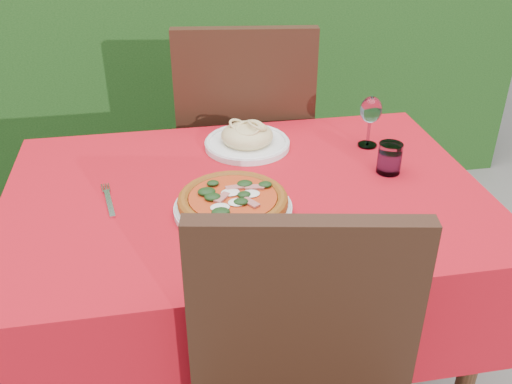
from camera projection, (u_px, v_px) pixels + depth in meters
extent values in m
cube|color=black|center=(195.00, 25.00, 2.80)|extent=(3.20, 0.55, 1.60)
cube|color=#412515|center=(245.00, 199.00, 1.52)|extent=(1.20, 0.80, 0.04)
cylinder|color=#412515|center=(469.00, 366.00, 1.50)|extent=(0.05, 0.05, 0.70)
cylinder|color=#412515|center=(72.00, 256.00, 1.91)|extent=(0.05, 0.05, 0.70)
cylinder|color=#412515|center=(377.00, 225.00, 2.08)|extent=(0.05, 0.05, 0.70)
cube|color=red|center=(246.00, 239.00, 1.59)|extent=(1.26, 0.86, 0.32)
cube|color=black|center=(303.00, 326.00, 1.09)|extent=(0.44, 0.12, 0.48)
cube|color=black|center=(244.00, 151.00, 2.25)|extent=(0.53, 0.53, 0.04)
cube|color=black|center=(245.00, 105.00, 1.92)|extent=(0.47, 0.11, 0.52)
cylinder|color=black|center=(288.00, 183.00, 2.57)|extent=(0.04, 0.04, 0.48)
cylinder|color=black|center=(198.00, 185.00, 2.55)|extent=(0.04, 0.04, 0.48)
cylinder|color=black|center=(298.00, 234.00, 2.22)|extent=(0.04, 0.04, 0.48)
cylinder|color=black|center=(194.00, 237.00, 2.20)|extent=(0.04, 0.04, 0.48)
cylinder|color=silver|center=(233.00, 209.00, 1.41)|extent=(0.29, 0.29, 0.02)
cylinder|color=#BC6D1A|center=(233.00, 202.00, 1.40)|extent=(0.34, 0.34, 0.02)
cylinder|color=#962609|center=(233.00, 198.00, 1.40)|extent=(0.27, 0.27, 0.01)
cylinder|color=white|center=(247.00, 144.00, 1.73)|extent=(0.26, 0.26, 0.02)
ellipsoid|color=#D7BC86|center=(247.00, 136.00, 1.71)|extent=(0.16, 0.16, 0.07)
cylinder|color=silver|center=(390.00, 158.00, 1.57)|extent=(0.07, 0.07, 0.09)
cylinder|color=#ABD1E8|center=(389.00, 162.00, 1.58)|extent=(0.06, 0.06, 0.06)
cylinder|color=silver|center=(367.00, 145.00, 1.74)|extent=(0.06, 0.06, 0.01)
cylinder|color=silver|center=(369.00, 132.00, 1.72)|extent=(0.01, 0.01, 0.08)
ellipsoid|color=silver|center=(371.00, 110.00, 1.68)|extent=(0.06, 0.06, 0.08)
cube|color=silver|center=(109.00, 203.00, 1.44)|extent=(0.05, 0.19, 0.00)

